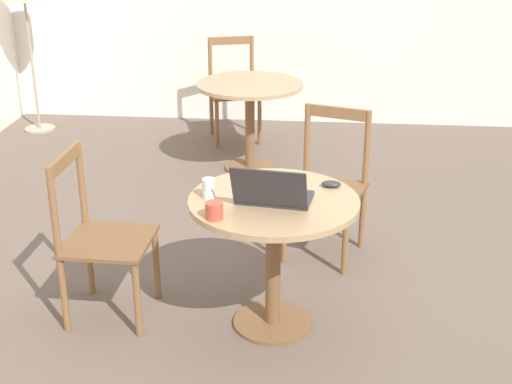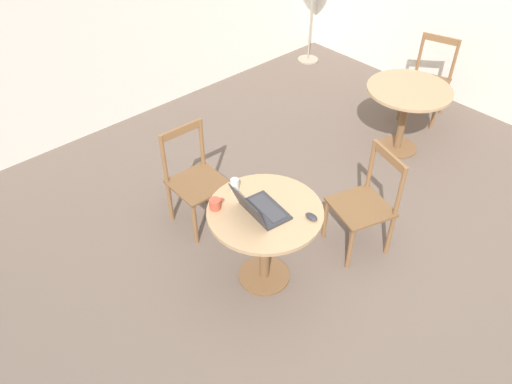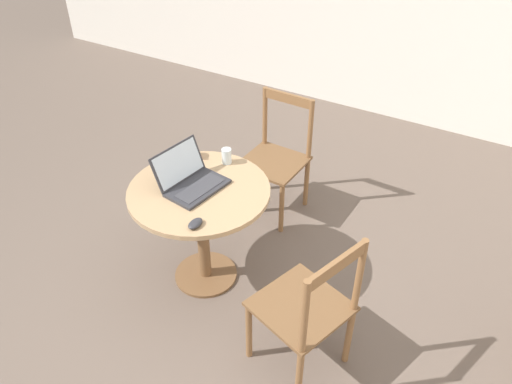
{
  "view_description": "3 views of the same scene",
  "coord_description": "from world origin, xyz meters",
  "px_view_note": "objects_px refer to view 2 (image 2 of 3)",
  "views": [
    {
      "loc": [
        -3.6,
        0.18,
        2.09
      ],
      "look_at": [
        -0.2,
        0.5,
        0.65
      ],
      "focal_mm": 50.0,
      "sensor_mm": 36.0,
      "label": 1
    },
    {
      "loc": [
        -2.23,
        -1.5,
        3.1
      ],
      "look_at": [
        -0.3,
        0.62,
        0.67
      ],
      "focal_mm": 35.0,
      "sensor_mm": 36.0,
      "label": 2
    },
    {
      "loc": [
        1.07,
        -1.45,
        2.43
      ],
      "look_at": [
        -0.16,
        0.6,
        0.66
      ],
      "focal_mm": 35.0,
      "sensor_mm": 36.0,
      "label": 3
    }
  ],
  "objects_px": {
    "cafe_table_near": "(265,225)",
    "chair_mid_right": "(429,80)",
    "chair_near_back": "(195,179)",
    "drinking_glass": "(235,185)",
    "cafe_table_mid": "(407,101)",
    "mouse": "(311,217)",
    "mug": "(215,204)",
    "laptop": "(260,209)",
    "chair_near_right": "(366,204)"
  },
  "relations": [
    {
      "from": "cafe_table_near",
      "to": "laptop",
      "type": "distance_m",
      "value": 0.2
    },
    {
      "from": "laptop",
      "to": "drinking_glass",
      "type": "height_order",
      "value": "laptop"
    },
    {
      "from": "cafe_table_near",
      "to": "mug",
      "type": "relative_size",
      "value": 7.14
    },
    {
      "from": "cafe_table_mid",
      "to": "chair_mid_right",
      "type": "bearing_deg",
      "value": 16.01
    },
    {
      "from": "mouse",
      "to": "chair_near_back",
      "type": "bearing_deg",
      "value": 97.43
    },
    {
      "from": "mug",
      "to": "drinking_glass",
      "type": "distance_m",
      "value": 0.24
    },
    {
      "from": "cafe_table_mid",
      "to": "mouse",
      "type": "distance_m",
      "value": 2.19
    },
    {
      "from": "chair_mid_right",
      "to": "mouse",
      "type": "relative_size",
      "value": 9.02
    },
    {
      "from": "drinking_glass",
      "to": "cafe_table_near",
      "type": "bearing_deg",
      "value": -87.46
    },
    {
      "from": "chair_near_back",
      "to": "mug",
      "type": "xyz_separation_m",
      "value": [
        -0.27,
        -0.64,
        0.31
      ]
    },
    {
      "from": "chair_mid_right",
      "to": "drinking_glass",
      "type": "distance_m",
      "value": 3.1
    },
    {
      "from": "mouse",
      "to": "cafe_table_mid",
      "type": "bearing_deg",
      "value": 16.69
    },
    {
      "from": "chair_near_right",
      "to": "drinking_glass",
      "type": "relative_size",
      "value": 9.11
    },
    {
      "from": "cafe_table_near",
      "to": "cafe_table_mid",
      "type": "distance_m",
      "value": 2.3
    },
    {
      "from": "cafe_table_mid",
      "to": "chair_mid_right",
      "type": "xyz_separation_m",
      "value": [
        0.78,
        0.22,
        -0.13
      ]
    },
    {
      "from": "chair_near_back",
      "to": "mug",
      "type": "distance_m",
      "value": 0.77
    },
    {
      "from": "mug",
      "to": "chair_near_right",
      "type": "bearing_deg",
      "value": -25.54
    },
    {
      "from": "cafe_table_mid",
      "to": "mouse",
      "type": "height_order",
      "value": "mouse"
    },
    {
      "from": "chair_near_back",
      "to": "chair_mid_right",
      "type": "height_order",
      "value": "same"
    },
    {
      "from": "cafe_table_near",
      "to": "chair_mid_right",
      "type": "xyz_separation_m",
      "value": [
        3.05,
        0.57,
        -0.13
      ]
    },
    {
      "from": "chair_mid_right",
      "to": "mouse",
      "type": "height_order",
      "value": "chair_mid_right"
    },
    {
      "from": "cafe_table_near",
      "to": "laptop",
      "type": "xyz_separation_m",
      "value": [
        -0.05,
        0.0,
        0.19
      ]
    },
    {
      "from": "mouse",
      "to": "mug",
      "type": "relative_size",
      "value": 0.85
    },
    {
      "from": "chair_near_back",
      "to": "mug",
      "type": "relative_size",
      "value": 7.67
    },
    {
      "from": "cafe_table_near",
      "to": "chair_near_back",
      "type": "bearing_deg",
      "value": 88.25
    },
    {
      "from": "cafe_table_mid",
      "to": "drinking_glass",
      "type": "distance_m",
      "value": 2.29
    },
    {
      "from": "chair_near_back",
      "to": "drinking_glass",
      "type": "bearing_deg",
      "value": -94.09
    },
    {
      "from": "cafe_table_mid",
      "to": "chair_mid_right",
      "type": "distance_m",
      "value": 0.82
    },
    {
      "from": "chair_near_right",
      "to": "drinking_glass",
      "type": "xyz_separation_m",
      "value": [
        -0.87,
        0.59,
        0.32
      ]
    },
    {
      "from": "laptop",
      "to": "drinking_glass",
      "type": "relative_size",
      "value": 3.97
    },
    {
      "from": "chair_near_back",
      "to": "laptop",
      "type": "height_order",
      "value": "laptop"
    },
    {
      "from": "chair_near_back",
      "to": "chair_near_right",
      "type": "relative_size",
      "value": 1.0
    },
    {
      "from": "chair_mid_right",
      "to": "mug",
      "type": "relative_size",
      "value": 7.67
    },
    {
      "from": "cafe_table_mid",
      "to": "laptop",
      "type": "relative_size",
      "value": 2.14
    },
    {
      "from": "chair_mid_right",
      "to": "cafe_table_mid",
      "type": "bearing_deg",
      "value": -163.99
    },
    {
      "from": "laptop",
      "to": "drinking_glass",
      "type": "bearing_deg",
      "value": 83.43
    },
    {
      "from": "chair_near_right",
      "to": "mouse",
      "type": "xyz_separation_m",
      "value": [
        -0.67,
        -0.01,
        0.29
      ]
    },
    {
      "from": "chair_mid_right",
      "to": "laptop",
      "type": "xyz_separation_m",
      "value": [
        -3.11,
        -0.57,
        0.32
      ]
    },
    {
      "from": "chair_near_right",
      "to": "mouse",
      "type": "height_order",
      "value": "chair_near_right"
    },
    {
      "from": "mug",
      "to": "mouse",
      "type": "bearing_deg",
      "value": -51.22
    },
    {
      "from": "chair_mid_right",
      "to": "drinking_glass",
      "type": "height_order",
      "value": "chair_mid_right"
    },
    {
      "from": "chair_mid_right",
      "to": "laptop",
      "type": "bearing_deg",
      "value": -169.55
    },
    {
      "from": "chair_near_back",
      "to": "chair_mid_right",
      "type": "xyz_separation_m",
      "value": [
        3.03,
        -0.33,
        0.0
      ]
    },
    {
      "from": "laptop",
      "to": "mouse",
      "type": "relative_size",
      "value": 3.93
    },
    {
      "from": "mug",
      "to": "drinking_glass",
      "type": "height_order",
      "value": "drinking_glass"
    },
    {
      "from": "cafe_table_near",
      "to": "mouse",
      "type": "bearing_deg",
      "value": -56.97
    },
    {
      "from": "cafe_table_near",
      "to": "chair_near_right",
      "type": "distance_m",
      "value": 0.91
    },
    {
      "from": "cafe_table_mid",
      "to": "mouse",
      "type": "bearing_deg",
      "value": -163.31
    },
    {
      "from": "cafe_table_mid",
      "to": "chair_near_back",
      "type": "distance_m",
      "value": 2.31
    },
    {
      "from": "chair_mid_right",
      "to": "mouse",
      "type": "distance_m",
      "value": 3.01
    }
  ]
}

